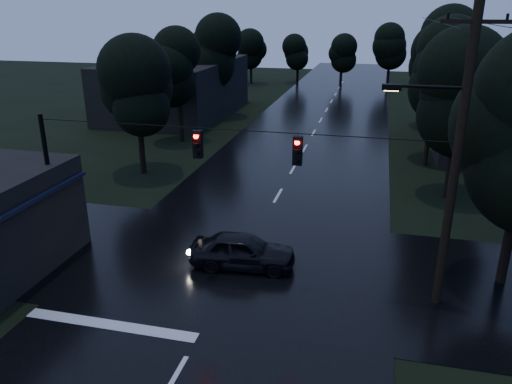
% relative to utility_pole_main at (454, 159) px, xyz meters
% --- Properties ---
extents(main_road, '(12.00, 120.00, 0.02)m').
position_rel_utility_pole_main_xyz_m(main_road, '(-7.41, 19.00, -5.26)').
color(main_road, black).
rests_on(main_road, ground).
extents(cross_street, '(60.00, 9.00, 0.02)m').
position_rel_utility_pole_main_xyz_m(cross_street, '(-7.41, 1.00, -5.26)').
color(cross_street, black).
rests_on(cross_street, ground).
extents(building_far_right, '(10.00, 14.00, 4.40)m').
position_rel_utility_pole_main_xyz_m(building_far_right, '(6.59, 23.00, -3.06)').
color(building_far_right, black).
rests_on(building_far_right, ground).
extents(building_far_left, '(10.00, 16.00, 5.00)m').
position_rel_utility_pole_main_xyz_m(building_far_left, '(-21.41, 29.00, -2.76)').
color(building_far_left, black).
rests_on(building_far_left, ground).
extents(utility_pole_main, '(3.50, 0.30, 10.00)m').
position_rel_utility_pole_main_xyz_m(utility_pole_main, '(0.00, 0.00, 0.00)').
color(utility_pole_main, black).
rests_on(utility_pole_main, ground).
extents(utility_pole_far, '(2.00, 0.30, 7.50)m').
position_rel_utility_pole_main_xyz_m(utility_pole_far, '(0.89, 17.00, -1.38)').
color(utility_pole_far, black).
rests_on(utility_pole_far, ground).
extents(anchor_pole_left, '(0.18, 0.18, 6.00)m').
position_rel_utility_pole_main_xyz_m(anchor_pole_left, '(-14.91, 0.00, -2.26)').
color(anchor_pole_left, black).
rests_on(anchor_pole_left, ground).
extents(span_signals, '(15.00, 0.37, 1.12)m').
position_rel_utility_pole_main_xyz_m(span_signals, '(-6.85, -0.01, -0.01)').
color(span_signals, black).
rests_on(span_signals, ground).
extents(tree_left_a, '(3.92, 3.92, 8.26)m').
position_rel_utility_pole_main_xyz_m(tree_left_a, '(-16.41, 11.00, -0.02)').
color(tree_left_a, black).
rests_on(tree_left_a, ground).
extents(tree_left_b, '(4.20, 4.20, 8.85)m').
position_rel_utility_pole_main_xyz_m(tree_left_b, '(-17.01, 19.00, 0.36)').
color(tree_left_b, black).
rests_on(tree_left_b, ground).
extents(tree_left_c, '(4.48, 4.48, 9.44)m').
position_rel_utility_pole_main_xyz_m(tree_left_c, '(-17.61, 29.00, 0.74)').
color(tree_left_c, black).
rests_on(tree_left_c, ground).
extents(tree_right_a, '(4.20, 4.20, 8.85)m').
position_rel_utility_pole_main_xyz_m(tree_right_a, '(1.59, 11.00, 0.36)').
color(tree_right_a, black).
rests_on(tree_right_a, ground).
extents(tree_right_b, '(4.48, 4.48, 9.44)m').
position_rel_utility_pole_main_xyz_m(tree_right_b, '(2.19, 19.00, 0.74)').
color(tree_right_b, black).
rests_on(tree_right_b, ground).
extents(tree_right_c, '(4.76, 4.76, 10.03)m').
position_rel_utility_pole_main_xyz_m(tree_right_c, '(2.79, 29.00, 1.11)').
color(tree_right_c, black).
rests_on(tree_right_c, ground).
extents(car, '(4.29, 2.03, 1.42)m').
position_rel_utility_pole_main_xyz_m(car, '(-7.22, 0.86, -4.55)').
color(car, black).
rests_on(car, ground).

